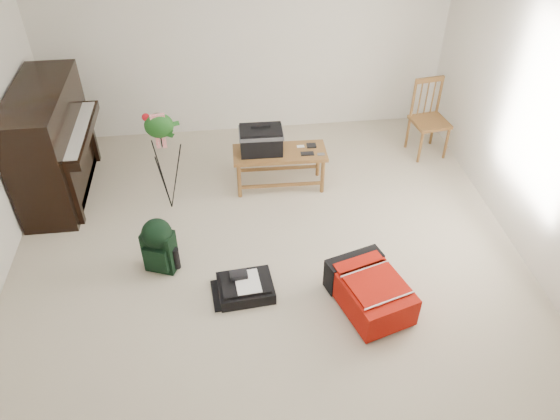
{
  "coord_description": "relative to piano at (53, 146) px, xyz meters",
  "views": [
    {
      "loc": [
        -0.34,
        -3.66,
        3.77
      ],
      "look_at": [
        0.14,
        0.35,
        0.49
      ],
      "focal_mm": 35.0,
      "sensor_mm": 36.0,
      "label": 1
    }
  ],
  "objects": [
    {
      "name": "floor",
      "position": [
        2.19,
        -1.6,
        -0.6
      ],
      "size": [
        5.0,
        5.5,
        0.01
      ],
      "primitive_type": "cube",
      "color": "#C1B29C",
      "rests_on": "ground"
    },
    {
      "name": "wall_back",
      "position": [
        2.19,
        1.15,
        0.65
      ],
      "size": [
        5.0,
        0.04,
        2.5
      ],
      "primitive_type": "cube",
      "color": "white",
      "rests_on": "floor"
    },
    {
      "name": "dining_chair",
      "position": [
        4.34,
        0.32,
        -0.14
      ],
      "size": [
        0.46,
        0.46,
        0.94
      ],
      "rotation": [
        0.0,
        0.0,
        0.15
      ],
      "color": "brown",
      "rests_on": "floor"
    },
    {
      "name": "flower_stand",
      "position": [
        1.21,
        -0.45,
        -0.02
      ],
      "size": [
        0.43,
        0.43,
        1.19
      ],
      "rotation": [
        0.0,
        0.0,
        0.17
      ],
      "color": "black",
      "rests_on": "floor"
    },
    {
      "name": "piano",
      "position": [
        0.0,
        0.0,
        0.0
      ],
      "size": [
        0.71,
        1.5,
        1.25
      ],
      "color": "black",
      "rests_on": "floor"
    },
    {
      "name": "wall_right",
      "position": [
        4.69,
        -1.6,
        0.65
      ],
      "size": [
        0.04,
        5.5,
        2.5
      ],
      "primitive_type": "cube",
      "color": "white",
      "rests_on": "floor"
    },
    {
      "name": "green_backpack",
      "position": [
        1.16,
        -1.39,
        -0.28
      ],
      "size": [
        0.34,
        0.31,
        0.58
      ],
      "rotation": [
        0.0,
        0.0,
        -0.37
      ],
      "color": "black",
      "rests_on": "floor"
    },
    {
      "name": "red_suitcase",
      "position": [
        3.03,
        -2.03,
        -0.43
      ],
      "size": [
        0.72,
        0.9,
        0.33
      ],
      "rotation": [
        0.0,
        0.0,
        0.3
      ],
      "color": "#AE1907",
      "rests_on": "floor"
    },
    {
      "name": "ceiling",
      "position": [
        2.19,
        -1.6,
        1.9
      ],
      "size": [
        5.0,
        5.5,
        0.01
      ],
      "primitive_type": "cube",
      "color": "white",
      "rests_on": "wall_back"
    },
    {
      "name": "black_duffel",
      "position": [
        1.94,
        -1.81,
        -0.52
      ],
      "size": [
        0.53,
        0.44,
        0.21
      ],
      "rotation": [
        0.0,
        0.0,
        0.09
      ],
      "color": "black",
      "rests_on": "floor"
    },
    {
      "name": "bench",
      "position": [
        2.31,
        -0.18,
        -0.04
      ],
      "size": [
        1.04,
        0.44,
        0.8
      ],
      "rotation": [
        0.0,
        0.0,
        -0.02
      ],
      "color": "brown",
      "rests_on": "floor"
    }
  ]
}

